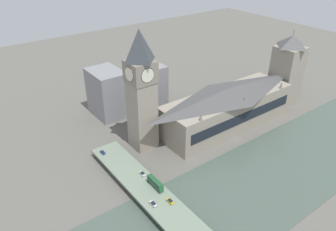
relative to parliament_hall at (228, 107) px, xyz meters
name	(u,v)px	position (x,y,z in m)	size (l,w,h in m)	color
ground_plane	(237,140)	(-17.73, 8.00, -14.09)	(600.00, 600.00, 0.00)	#605E56
river_water	(283,167)	(-53.38, 8.00, -13.94)	(59.30, 360.00, 0.30)	#47564C
parliament_hall	(228,107)	(0.00, 0.00, 0.00)	(29.92, 97.68, 28.34)	gray
clock_tower	(141,88)	(13.45, 59.78, 25.39)	(15.13, 15.13, 74.02)	gray
victoria_tower	(287,70)	(0.06, -62.21, 12.36)	(18.75, 18.75, 56.90)	gray
road_bridge	(181,224)	(-53.38, 82.99, -10.39)	(150.60, 16.55, 4.59)	#5D6A59
double_decker_bus_lead	(155,183)	(-27.31, 78.90, -6.89)	(11.32, 2.66, 4.73)	#235B33
car_northbound_lead	(170,201)	(-40.37, 79.37, -8.80)	(4.40, 1.74, 1.42)	gold
car_northbound_mid	(142,174)	(-15.22, 78.98, -8.80)	(4.13, 1.91, 1.42)	silver
car_southbound_lead	(153,204)	(-36.96, 86.86, -8.82)	(4.37, 1.91, 1.35)	silver
car_southbound_extra	(103,152)	(15.03, 87.22, -8.80)	(4.04, 1.82, 1.40)	navy
city_block_west	(107,93)	(63.45, 57.77, 2.86)	(28.49, 20.61, 33.91)	gray
city_block_center	(147,87)	(52.96, 30.80, 4.14)	(29.89, 18.11, 36.45)	gray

